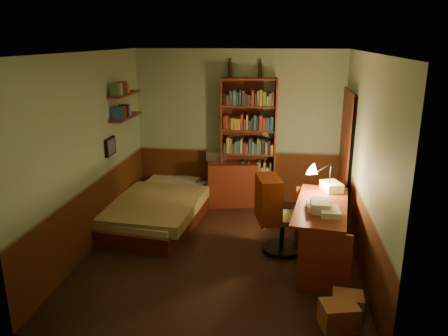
# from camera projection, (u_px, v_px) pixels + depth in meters

# --- Properties ---
(floor) EXTENTS (3.50, 4.00, 0.02)m
(floor) POSITION_uv_depth(u_px,v_px,m) (221.00, 252.00, 5.89)
(floor) COLOR black
(floor) RESTS_ON ground
(ceiling) EXTENTS (3.50, 4.00, 0.02)m
(ceiling) POSITION_uv_depth(u_px,v_px,m) (221.00, 51.00, 5.14)
(ceiling) COLOR silver
(ceiling) RESTS_ON wall_back
(wall_back) EXTENTS (3.50, 0.02, 2.60)m
(wall_back) POSITION_uv_depth(u_px,v_px,m) (239.00, 128.00, 7.43)
(wall_back) COLOR gray
(wall_back) RESTS_ON ground
(wall_left) EXTENTS (0.02, 4.00, 2.60)m
(wall_left) POSITION_uv_depth(u_px,v_px,m) (89.00, 153.00, 5.76)
(wall_left) COLOR gray
(wall_left) RESTS_ON ground
(wall_right) EXTENTS (0.02, 4.00, 2.60)m
(wall_right) POSITION_uv_depth(u_px,v_px,m) (365.00, 164.00, 5.28)
(wall_right) COLOR gray
(wall_right) RESTS_ON ground
(wall_front) EXTENTS (3.50, 0.02, 2.60)m
(wall_front) POSITION_uv_depth(u_px,v_px,m) (186.00, 222.00, 3.61)
(wall_front) COLOR gray
(wall_front) RESTS_ON ground
(doorway) EXTENTS (0.06, 0.90, 2.00)m
(doorway) POSITION_uv_depth(u_px,v_px,m) (346.00, 159.00, 6.61)
(doorway) COLOR black
(doorway) RESTS_ON ground
(door_trim) EXTENTS (0.02, 0.98, 2.08)m
(door_trim) POSITION_uv_depth(u_px,v_px,m) (344.00, 159.00, 6.61)
(door_trim) COLOR #42170C
(door_trim) RESTS_ON ground
(bed) EXTENTS (1.49, 2.41, 0.68)m
(bed) POSITION_uv_depth(u_px,v_px,m) (159.00, 200.00, 6.82)
(bed) COLOR #8D8E4B
(bed) RESTS_ON ground
(dresser) EXTENTS (0.90, 0.57, 0.75)m
(dresser) POSITION_uv_depth(u_px,v_px,m) (232.00, 183.00, 7.47)
(dresser) COLOR maroon
(dresser) RESTS_ON ground
(mini_stereo) EXTENTS (0.35, 0.31, 0.16)m
(mini_stereo) POSITION_uv_depth(u_px,v_px,m) (217.00, 156.00, 7.50)
(mini_stereo) COLOR #B2B2B7
(mini_stereo) RESTS_ON dresser
(bookshelf) EXTENTS (0.95, 0.39, 2.15)m
(bookshelf) POSITION_uv_depth(u_px,v_px,m) (248.00, 143.00, 7.31)
(bookshelf) COLOR maroon
(bookshelf) RESTS_ON ground
(bottle_left) EXTENTS (0.08, 0.08, 0.25)m
(bottle_left) POSITION_uv_depth(u_px,v_px,m) (230.00, 69.00, 7.12)
(bottle_left) COLOR black
(bottle_left) RESTS_ON bookshelf
(bottle_right) EXTENTS (0.06, 0.06, 0.23)m
(bottle_right) POSITION_uv_depth(u_px,v_px,m) (260.00, 70.00, 7.05)
(bottle_right) COLOR black
(bottle_right) RESTS_ON bookshelf
(desk) EXTENTS (0.81, 1.55, 0.79)m
(desk) POSITION_uv_depth(u_px,v_px,m) (320.00, 234.00, 5.48)
(desk) COLOR maroon
(desk) RESTS_ON ground
(paper_stack) EXTENTS (0.31, 0.35, 0.12)m
(paper_stack) POSITION_uv_depth(u_px,v_px,m) (331.00, 187.00, 5.85)
(paper_stack) COLOR silver
(paper_stack) RESTS_ON desk
(desk_lamp) EXTENTS (0.18, 0.18, 0.60)m
(desk_lamp) POSITION_uv_depth(u_px,v_px,m) (331.00, 170.00, 5.74)
(desk_lamp) COLOR black
(desk_lamp) RESTS_ON desk
(office_chair) EXTENTS (0.56, 0.52, 0.94)m
(office_chair) POSITION_uv_depth(u_px,v_px,m) (283.00, 218.00, 5.78)
(office_chair) COLOR #37603F
(office_chair) RESTS_ON ground
(red_jacket) EXTENTS (0.38, 0.55, 0.60)m
(red_jacket) POSITION_uv_depth(u_px,v_px,m) (286.00, 167.00, 5.36)
(red_jacket) COLOR #973613
(red_jacket) RESTS_ON office_chair
(wall_shelf_lower) EXTENTS (0.20, 0.90, 0.03)m
(wall_shelf_lower) POSITION_uv_depth(u_px,v_px,m) (126.00, 117.00, 6.70)
(wall_shelf_lower) COLOR maroon
(wall_shelf_lower) RESTS_ON wall_left
(wall_shelf_upper) EXTENTS (0.20, 0.90, 0.03)m
(wall_shelf_upper) POSITION_uv_depth(u_px,v_px,m) (125.00, 94.00, 6.60)
(wall_shelf_upper) COLOR maroon
(wall_shelf_upper) RESTS_ON wall_left
(framed_picture) EXTENTS (0.04, 0.32, 0.26)m
(framed_picture) POSITION_uv_depth(u_px,v_px,m) (110.00, 147.00, 6.33)
(framed_picture) COLOR black
(framed_picture) RESTS_ON wall_left
(cardboard_box_a) EXTENTS (0.41, 0.36, 0.26)m
(cardboard_box_a) POSITION_uv_depth(u_px,v_px,m) (339.00, 316.00, 4.31)
(cardboard_box_a) COLOR #A36A42
(cardboard_box_a) RESTS_ON ground
(cardboard_box_b) EXTENTS (0.33, 0.28, 0.22)m
(cardboard_box_b) POSITION_uv_depth(u_px,v_px,m) (347.00, 304.00, 4.54)
(cardboard_box_b) COLOR #A36A42
(cardboard_box_b) RESTS_ON ground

